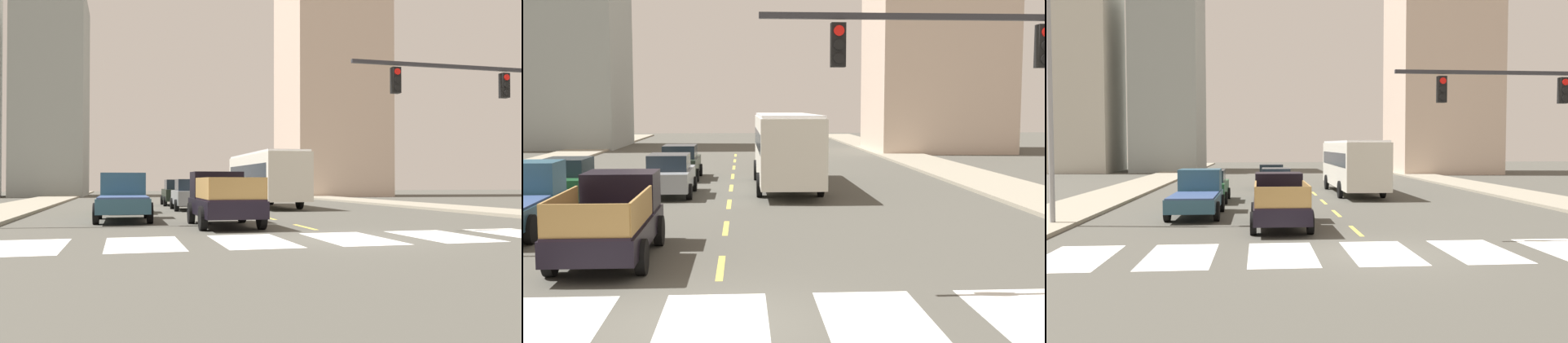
{
  "view_description": "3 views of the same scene",
  "coord_description": "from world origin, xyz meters",
  "views": [
    {
      "loc": [
        -6.17,
        -14.36,
        1.58
      ],
      "look_at": [
        -0.4,
        8.74,
        2.02
      ],
      "focal_mm": 38.21,
      "sensor_mm": 36.0,
      "label": 1
    },
    {
      "loc": [
        0.51,
        -11.17,
        3.69
      ],
      "look_at": [
        1.63,
        6.9,
        1.92
      ],
      "focal_mm": 46.45,
      "sensor_mm": 36.0,
      "label": 2
    },
    {
      "loc": [
        -3.46,
        -15.38,
        3.1
      ],
      "look_at": [
        -1.23,
        9.98,
        1.84
      ],
      "focal_mm": 38.02,
      "sensor_mm": 36.0,
      "label": 3
    }
  ],
  "objects": [
    {
      "name": "crosswalk_stripe_3",
      "position": [
        0.0,
        0.0,
        0.0
      ],
      "size": [
        1.88,
        3.57,
        0.01
      ],
      "primitive_type": "cube",
      "color": "silver",
      "rests_on": "ground"
    },
    {
      "name": "crosswalk_stripe_4",
      "position": [
        2.82,
        0.0,
        0.0
      ],
      "size": [
        1.88,
        3.57,
        0.01
      ],
      "primitive_type": "cube",
      "color": "silver",
      "rests_on": "ground"
    },
    {
      "name": "sidewalk_right",
      "position": [
        12.17,
        18.0,
        0.07
      ],
      "size": [
        3.57,
        110.0,
        0.15
      ],
      "primitive_type": "cube",
      "color": "gray",
      "rests_on": "ground"
    },
    {
      "name": "sedan_far",
      "position": [
        -2.62,
        22.97,
        0.86
      ],
      "size": [
        2.02,
        4.4,
        1.72
      ],
      "rotation": [
        0.0,
        0.0,
        -0.0
      ],
      "color": "black",
      "rests_on": "ground"
    },
    {
      "name": "lane_dash_1",
      "position": [
        0.0,
        9.0,
        0.0
      ],
      "size": [
        0.16,
        2.4,
        0.01
      ],
      "primitive_type": "cube",
      "color": "#E4CA4B",
      "rests_on": "ground"
    },
    {
      "name": "ground_plane",
      "position": [
        0.0,
        0.0,
        0.0
      ],
      "size": [
        160.0,
        160.0,
        0.0
      ],
      "primitive_type": "plane",
      "color": "#4A4941"
    },
    {
      "name": "lane_dash_0",
      "position": [
        0.0,
        4.0,
        0.0
      ],
      "size": [
        0.16,
        2.4,
        0.01
      ],
      "primitive_type": "cube",
      "color": "#E4CA4B",
      "rests_on": "ground"
    },
    {
      "name": "crosswalk_stripe_1",
      "position": [
        -5.65,
        0.0,
        0.0
      ],
      "size": [
        1.88,
        3.57,
        0.01
      ],
      "primitive_type": "cube",
      "color": "silver",
      "rests_on": "ground"
    },
    {
      "name": "pickup_stakebed",
      "position": [
        -2.68,
        5.44,
        0.94
      ],
      "size": [
        2.18,
        5.2,
        1.96
      ],
      "rotation": [
        0.0,
        0.0,
        -0.01
      ],
      "color": "black",
      "rests_on": "ground"
    },
    {
      "name": "lane_dash_2",
      "position": [
        0.0,
        14.0,
        0.0
      ],
      "size": [
        0.16,
        2.4,
        0.01
      ],
      "primitive_type": "cube",
      "color": "#E4CA4B",
      "rests_on": "ground"
    },
    {
      "name": "block_mid_right",
      "position": [
        16.14,
        43.08,
        16.49
      ],
      "size": [
        10.34,
        9.82,
        32.98
      ],
      "primitive_type": "cube",
      "color": "beige",
      "rests_on": "ground"
    },
    {
      "name": "lane_dash_7",
      "position": [
        0.0,
        39.0,
        0.0
      ],
      "size": [
        0.16,
        2.4,
        0.01
      ],
      "primitive_type": "cube",
      "color": "#E4CA4B",
      "rests_on": "ground"
    },
    {
      "name": "crosswalk_stripe_0",
      "position": [
        -8.47,
        0.0,
        0.0
      ],
      "size": [
        1.88,
        3.57,
        0.01
      ],
      "primitive_type": "cube",
      "color": "silver",
      "rests_on": "ground"
    },
    {
      "name": "city_bus",
      "position": [
        2.44,
        18.91,
        1.95
      ],
      "size": [
        2.72,
        10.8,
        3.32
      ],
      "rotation": [
        0.0,
        0.0,
        0.02
      ],
      "color": "silver",
      "rests_on": "ground"
    },
    {
      "name": "crosswalk_stripe_2",
      "position": [
        -2.82,
        0.0,
        0.0
      ],
      "size": [
        1.88,
        3.57,
        0.01
      ],
      "primitive_type": "cube",
      "color": "silver",
      "rests_on": "ground"
    },
    {
      "name": "lane_dash_4",
      "position": [
        0.0,
        24.0,
        0.0
      ],
      "size": [
        0.16,
        2.4,
        0.01
      ],
      "primitive_type": "cube",
      "color": "#E4CA4B",
      "rests_on": "ground"
    },
    {
      "name": "sedan_near_right",
      "position": [
        -2.48,
        16.6,
        0.86
      ],
      "size": [
        2.02,
        4.4,
        1.72
      ],
      "rotation": [
        0.0,
        0.0,
        0.03
      ],
      "color": "gray",
      "rests_on": "ground"
    },
    {
      "name": "lane_dash_6",
      "position": [
        0.0,
        34.0,
        0.0
      ],
      "size": [
        0.16,
        2.4,
        0.01
      ],
      "primitive_type": "cube",
      "color": "#E4CA4B",
      "rests_on": "ground"
    },
    {
      "name": "sedan_near_left",
      "position": [
        -6.1,
        14.71,
        0.86
      ],
      "size": [
        2.02,
        4.4,
        1.72
      ],
      "rotation": [
        0.0,
        0.0,
        -0.0
      ],
      "color": "#1E522C",
      "rests_on": "ground"
    },
    {
      "name": "block_mid_left",
      "position": [
        -13.72,
        50.35,
        10.94
      ],
      "size": [
        7.2,
        11.43,
        21.88
      ],
      "primitive_type": "cube",
      "color": "gray",
      "rests_on": "ground"
    },
    {
      "name": "lane_dash_5",
      "position": [
        0.0,
        29.0,
        0.0
      ],
      "size": [
        0.16,
        2.4,
        0.01
      ],
      "primitive_type": "cube",
      "color": "#E4CA4B",
      "rests_on": "ground"
    },
    {
      "name": "lane_dash_3",
      "position": [
        0.0,
        19.0,
        0.0
      ],
      "size": [
        0.16,
        2.4,
        0.01
      ],
      "primitive_type": "cube",
      "color": "#E4CA4B",
      "rests_on": "ground"
    },
    {
      "name": "pickup_dark",
      "position": [
        -6.14,
        9.03,
        0.92
      ],
      "size": [
        2.18,
        5.2,
        1.96
      ],
      "rotation": [
        0.0,
        0.0,
        -0.05
      ],
      "color": "#295167",
      "rests_on": "ground"
    },
    {
      "name": "sidewalk_left",
      "position": [
        -12.17,
        18.0,
        0.07
      ],
      "size": [
        3.57,
        110.0,
        0.15
      ],
      "primitive_type": "cube",
      "color": "gray",
      "rests_on": "ground"
    }
  ]
}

